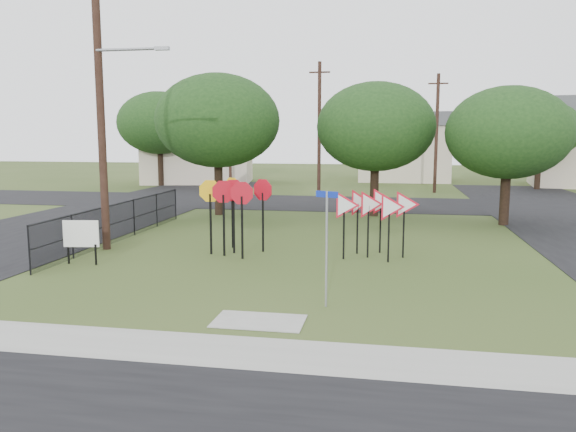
% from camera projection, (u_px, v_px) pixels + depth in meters
% --- Properties ---
extents(ground, '(140.00, 140.00, 0.00)m').
position_uv_depth(ground, '(280.00, 292.00, 14.72)').
color(ground, '#32451A').
extents(sidewalk, '(30.00, 1.60, 0.02)m').
position_uv_depth(sidewalk, '(237.00, 352.00, 10.62)').
color(sidewalk, gray).
rests_on(sidewalk, ground).
extents(planting_strip, '(30.00, 0.80, 0.02)m').
position_uv_depth(planting_strip, '(218.00, 378.00, 9.45)').
color(planting_strip, '#32451A').
rests_on(planting_strip, ground).
extents(street_left, '(8.00, 50.00, 0.02)m').
position_uv_depth(street_left, '(72.00, 223.00, 26.58)').
color(street_left, black).
rests_on(street_left, ground).
extents(street_far, '(60.00, 8.00, 0.02)m').
position_uv_depth(street_far, '(343.00, 204.00, 34.20)').
color(street_far, black).
rests_on(street_far, ground).
extents(curb_pad, '(2.00, 1.20, 0.02)m').
position_uv_depth(curb_pad, '(259.00, 321.00, 12.38)').
color(curb_pad, gray).
rests_on(curb_pad, ground).
extents(street_name_sign, '(0.55, 0.22, 2.79)m').
position_uv_depth(street_name_sign, '(327.00, 241.00, 13.25)').
color(street_name_sign, '#95979D').
rests_on(street_name_sign, ground).
extents(stop_sign_cluster, '(2.46, 2.08, 2.61)m').
position_uv_depth(stop_sign_cluster, '(234.00, 199.00, 19.37)').
color(stop_sign_cluster, black).
rests_on(stop_sign_cluster, ground).
extents(yield_sign_cluster, '(2.97, 1.66, 2.32)m').
position_uv_depth(yield_sign_cluster, '(374.00, 207.00, 18.80)').
color(yield_sign_cluster, black).
rests_on(yield_sign_cluster, ground).
extents(info_board, '(1.13, 0.21, 1.42)m').
position_uv_depth(info_board, '(81.00, 235.00, 17.81)').
color(info_board, black).
rests_on(info_board, ground).
extents(utility_pole_main, '(3.55, 0.33, 10.00)m').
position_uv_depth(utility_pole_main, '(102.00, 103.00, 19.65)').
color(utility_pole_main, '#38231A').
rests_on(utility_pole_main, ground).
extents(far_pole_a, '(1.40, 0.24, 9.00)m').
position_uv_depth(far_pole_a, '(319.00, 128.00, 37.81)').
color(far_pole_a, '#38231A').
rests_on(far_pole_a, ground).
extents(far_pole_b, '(1.40, 0.24, 8.50)m').
position_uv_depth(far_pole_b, '(437.00, 133.00, 40.32)').
color(far_pole_b, '#38231A').
rests_on(far_pole_b, ground).
extents(far_pole_c, '(1.40, 0.24, 9.00)m').
position_uv_depth(far_pole_c, '(230.00, 130.00, 45.07)').
color(far_pole_c, '#38231A').
rests_on(far_pole_c, ground).
extents(fence_run, '(0.05, 11.55, 1.50)m').
position_uv_depth(fence_run, '(121.00, 221.00, 22.04)').
color(fence_run, black).
rests_on(fence_run, ground).
extents(house_left, '(10.58, 8.88, 7.20)m').
position_uv_depth(house_left, '(199.00, 141.00, 49.80)').
color(house_left, beige).
rests_on(house_left, ground).
extents(house_mid, '(8.40, 8.40, 6.20)m').
position_uv_depth(house_mid, '(404.00, 146.00, 52.53)').
color(house_mid, beige).
rests_on(house_mid, ground).
extents(tree_near_left, '(6.40, 6.40, 7.27)m').
position_uv_depth(tree_near_left, '(218.00, 121.00, 28.74)').
color(tree_near_left, black).
rests_on(tree_near_left, ground).
extents(tree_near_mid, '(6.00, 6.00, 6.80)m').
position_uv_depth(tree_near_mid, '(376.00, 127.00, 28.34)').
color(tree_near_mid, black).
rests_on(tree_near_mid, ground).
extents(tree_near_right, '(5.60, 5.60, 6.33)m').
position_uv_depth(tree_near_right, '(508.00, 133.00, 25.37)').
color(tree_near_right, black).
rests_on(tree_near_right, ground).
extents(tree_far_left, '(6.80, 6.80, 7.73)m').
position_uv_depth(tree_far_left, '(159.00, 123.00, 46.05)').
color(tree_far_left, black).
rests_on(tree_far_left, ground).
extents(tree_far_right, '(6.00, 6.00, 6.80)m').
position_uv_depth(tree_far_right, '(540.00, 130.00, 42.78)').
color(tree_far_right, black).
rests_on(tree_far_right, ground).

